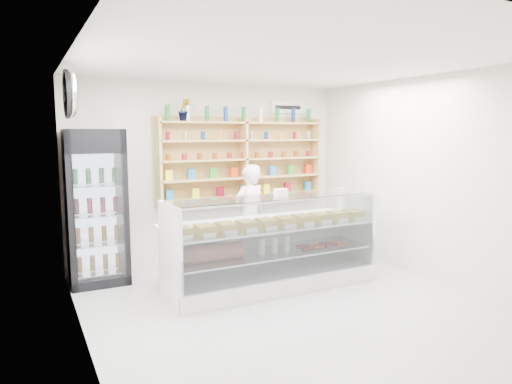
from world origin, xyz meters
TOP-DOWN VIEW (x-y plane):
  - room at (0.00, 0.00)m, footprint 5.00×5.00m
  - display_counter at (0.14, 0.76)m, footprint 2.79×0.83m
  - shop_worker at (0.28, 1.69)m, footprint 0.64×0.49m
  - drinks_cooler at (-1.85, 2.04)m, footprint 0.77×0.75m
  - wall_shelving at (0.50, 2.34)m, footprint 2.84×0.28m
  - potted_plant at (-0.49, 2.34)m, footprint 0.21×0.18m
  - security_mirror at (-2.17, 1.20)m, footprint 0.15×0.50m
  - wall_sign at (1.40, 2.47)m, footprint 0.62×0.03m

SIDE VIEW (x-z plane):
  - display_counter at x=0.14m, z-range -0.27..0.95m
  - shop_worker at x=0.28m, z-range 0.00..1.56m
  - drinks_cooler at x=-1.85m, z-range 0.00..2.08m
  - room at x=0.00m, z-range -1.10..3.90m
  - wall_shelving at x=0.50m, z-range 0.93..2.26m
  - potted_plant at x=-0.49m, z-range 2.20..2.53m
  - security_mirror at x=-2.17m, z-range 2.20..2.70m
  - wall_sign at x=1.40m, z-range 2.35..2.55m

